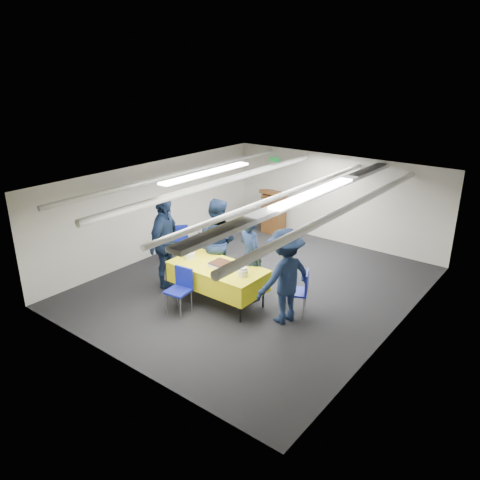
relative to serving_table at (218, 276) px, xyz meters
name	(u,v)px	position (x,y,z in m)	size (l,w,h in m)	color
ground	(255,286)	(0.17, 1.01, -0.56)	(7.00, 7.00, 0.00)	black
room_shell	(271,201)	(0.26, 1.42, 1.25)	(6.00, 7.00, 2.30)	beige
serving_table	(218,276)	(0.00, 0.00, 0.00)	(1.92, 0.96, 0.77)	black
sheet_cake	(223,265)	(0.10, 0.04, 0.25)	(0.49, 0.38, 0.09)	white
plate_stack_left	(189,255)	(-0.70, -0.05, 0.29)	(0.22, 0.22, 0.17)	white
plate_stack_right	(243,272)	(0.66, -0.05, 0.29)	(0.20, 0.20, 0.17)	white
podium	(274,211)	(-1.43, 4.06, 0.05)	(0.62, 0.53, 1.25)	brown
chair_near	(181,285)	(-0.31, -0.70, -0.03)	(0.47, 0.47, 0.87)	gray
chair_right	(301,288)	(1.53, 0.58, -0.03)	(0.56, 0.56, 0.87)	gray
chair_left	(180,240)	(-2.03, 1.01, -0.03)	(0.59, 0.59, 0.87)	gray
sailor_a	(250,257)	(0.40, 0.52, 0.33)	(0.65, 0.42, 1.77)	black
sailor_b	(217,242)	(-0.59, 0.67, 0.38)	(0.91, 0.71, 1.88)	black
sailor_c	(165,243)	(-1.32, -0.13, 0.42)	(1.15, 0.48, 1.97)	black
sailor_d	(285,276)	(1.42, 0.19, 0.33)	(1.15, 0.66, 1.78)	black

